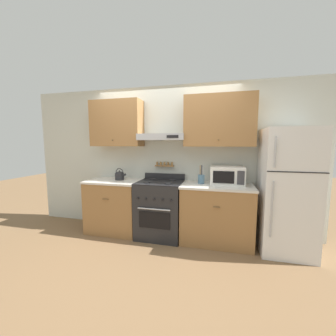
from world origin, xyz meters
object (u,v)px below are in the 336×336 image
microwave (227,175)px  tea_kettle (120,175)px  stove_range (160,209)px  utensil_crock (201,179)px  refrigerator (287,191)px

microwave → tea_kettle: bearing=-179.4°
stove_range → utensil_crock: 0.86m
stove_range → refrigerator: bearing=-1.0°
microwave → utensil_crock: (-0.40, -0.02, -0.06)m
refrigerator → utensil_crock: size_ratio=5.96×
stove_range → refrigerator: (1.88, -0.03, 0.42)m
stove_range → utensil_crock: (0.67, 0.07, 0.53)m
refrigerator → microwave: bearing=171.5°
tea_kettle → utensil_crock: utensil_crock is taller
refrigerator → microwave: refrigerator is taller
tea_kettle → refrigerator: bearing=-2.3°
stove_range → microwave: bearing=4.8°
utensil_crock → tea_kettle: bearing=-180.0°
tea_kettle → utensil_crock: 1.44m
stove_range → utensil_crock: utensil_crock is taller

